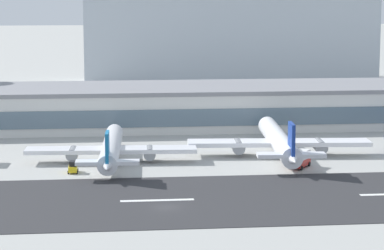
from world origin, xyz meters
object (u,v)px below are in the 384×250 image
Objects in this scene: airliner_navy_tail_gate_2 at (279,142)px; service_box_truck_0 at (300,159)px; distant_hotel_block at (229,34)px; airliner_blue_tail_gate_1 at (111,149)px; service_baggage_tug_1 at (73,167)px; terminal_building at (179,106)px.

airliner_navy_tail_gate_2 is 7.20× the size of service_box_truck_0.
airliner_navy_tail_gate_2 is at bearing -94.64° from distant_hotel_block.
airliner_blue_tail_gate_1 is 6.62× the size of service_box_truck_0.
airliner_navy_tail_gate_2 is at bearing -138.67° from service_box_truck_0.
distant_hotel_block is 33.37× the size of service_baggage_tug_1.
service_box_truck_0 is 43.22m from service_baggage_tug_1.
terminal_building is 30.25× the size of service_box_truck_0.
airliner_blue_tail_gate_1 is 0.92× the size of airliner_navy_tail_gate_2.
distant_hotel_block is 161.53m from airliner_blue_tail_gate_1.
distant_hotel_block is at bearing -150.02° from service_box_truck_0.
terminal_building is at bearing -18.00° from airliner_blue_tail_gate_1.
airliner_blue_tail_gate_1 is (-46.67, -153.96, -14.41)m from distant_hotel_block.
distant_hotel_block is 151.99m from airliner_navy_tail_gate_2.
airliner_blue_tail_gate_1 is at bearing 140.53° from service_baggage_tug_1.
distant_hotel_block is 171.86m from service_baggage_tug_1.
terminal_building reaches higher than service_baggage_tug_1.
distant_hotel_block reaches higher than terminal_building.
service_box_truck_0 is (18.15, -54.46, -3.25)m from terminal_building.
airliner_blue_tail_gate_1 is at bearing -111.15° from terminal_building.
airliner_navy_tail_gate_2 is 14.07× the size of service_baggage_tug_1.
terminal_building is 46.05m from airliner_navy_tail_gate_2.
distant_hotel_block reaches higher than airliner_navy_tail_gate_2.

